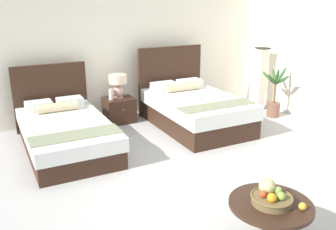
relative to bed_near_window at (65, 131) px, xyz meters
The scene contains 12 objects.
ground_plane 2.06m from the bed_near_window, 55.86° to the right, with size 10.17×9.54×0.02m, color #B4B1AE.
wall_back 2.03m from the bed_near_window, 48.09° to the left, with size 10.17×0.12×2.69m, color white.
bed_near_window is the anchor object (origin of this frame).
bed_near_corner 2.29m from the bed_near_window, ahead, with size 1.36×2.07×1.33m.
nightstand 1.42m from the bed_near_window, 34.90° to the left, with size 0.53×0.47×0.46m.
table_lamp 1.51m from the bed_near_window, 35.56° to the left, with size 0.33×0.33×0.44m.
vase 1.30m from the bed_near_window, 37.52° to the left, with size 0.08×0.08×0.20m.
coffee_table 3.45m from the bed_near_window, 69.47° to the right, with size 0.77×0.77×0.45m.
fruit_bowl 3.45m from the bed_near_window, 69.48° to the right, with size 0.38×0.38×0.21m.
loose_apple 3.72m from the bed_near_window, 68.22° to the right, with size 0.07×0.07×0.07m.
floor_lamp_corner 4.09m from the bed_near_window, ahead, with size 0.23×0.23×1.27m.
potted_palm 3.97m from the bed_near_window, ahead, with size 0.58×0.54×1.01m.
Camera 1 is at (-2.10, -3.75, 2.26)m, focal length 39.29 mm.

